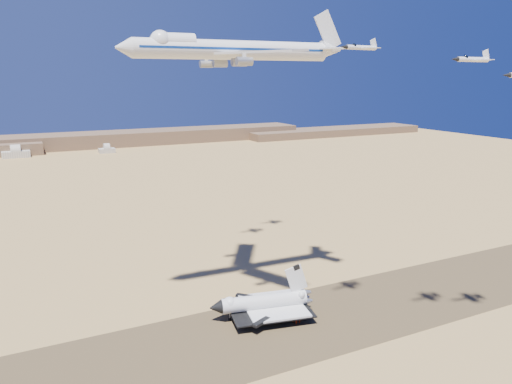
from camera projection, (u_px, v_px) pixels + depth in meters
name	position (u px, v px, depth m)	size (l,w,h in m)	color
ground	(243.00, 338.00, 176.96)	(1200.00, 1200.00, 0.00)	tan
runway	(243.00, 338.00, 176.95)	(600.00, 50.00, 0.06)	brown
ridgeline	(119.00, 141.00, 662.85)	(960.00, 90.00, 18.00)	brown
hangars	(12.00, 154.00, 564.35)	(200.50, 29.50, 30.00)	beige
shuttle	(263.00, 303.00, 191.72)	(40.54, 29.95, 19.97)	silver
carrier_747	(228.00, 50.00, 180.90)	(88.24, 68.42, 22.01)	white
crew_a	(300.00, 321.00, 187.07)	(0.62, 0.41, 1.70)	red
crew_b	(296.00, 322.00, 186.16)	(0.89, 0.51, 1.83)	red
crew_c	(293.00, 320.00, 187.78)	(1.05, 0.54, 1.79)	red
chase_jet_a	(360.00, 47.00, 158.59)	(15.59, 8.52, 3.89)	white
chase_jet_b	(472.00, 59.00, 149.61)	(15.85, 8.36, 3.95)	white
chase_jet_d	(235.00, 48.00, 235.32)	(15.98, 8.45, 3.98)	white
chase_jet_e	(262.00, 52.00, 253.57)	(15.23, 8.31, 3.80)	white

